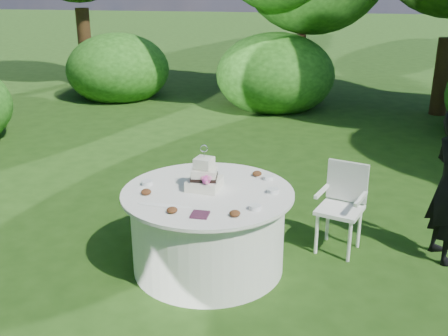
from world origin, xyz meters
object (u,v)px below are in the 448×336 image
Objects in this scene: table at (208,229)px; cake at (204,177)px; napkins at (200,215)px; chair at (343,200)px.

table is 3.74× the size of cake.
napkins is 0.34× the size of cake.
table is at bearing -47.79° from cake.
table is (-0.05, 0.52, -0.39)m from napkins.
cake reaches higher than chair.
chair is at bearing 44.41° from napkins.
napkins reaches higher than table.
cake is 1.43m from chair.
table is at bearing -153.07° from chair.
napkins is 0.65m from table.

